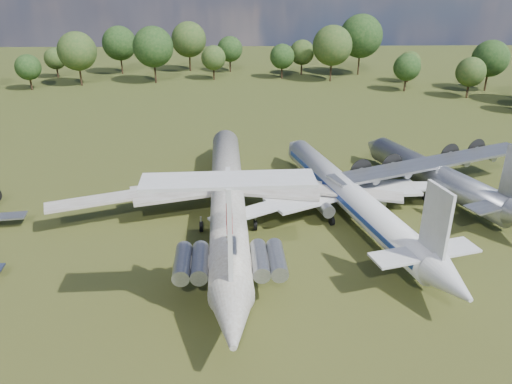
{
  "coord_description": "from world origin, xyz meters",
  "views": [
    {
      "loc": [
        7.71,
        -55.38,
        29.65
      ],
      "look_at": [
        9.05,
        -1.43,
        5.0
      ],
      "focal_mm": 35.0,
      "sensor_mm": 36.0,
      "label": 1
    }
  ],
  "objects_px": {
    "il62_airliner": "(228,202)",
    "person_on_il62": "(229,240)",
    "tu104_jet": "(350,201)",
    "an12_transport": "(436,180)"
  },
  "relations": [
    {
      "from": "il62_airliner",
      "to": "person_on_il62",
      "type": "height_order",
      "value": "person_on_il62"
    },
    {
      "from": "tu104_jet",
      "to": "person_on_il62",
      "type": "height_order",
      "value": "person_on_il62"
    },
    {
      "from": "an12_transport",
      "to": "person_on_il62",
      "type": "bearing_deg",
      "value": -163.29
    },
    {
      "from": "tu104_jet",
      "to": "person_on_il62",
      "type": "xyz_separation_m",
      "value": [
        -14.73,
        -16.43,
        4.05
      ]
    },
    {
      "from": "tu104_jet",
      "to": "il62_airliner",
      "type": "bearing_deg",
      "value": 167.28
    },
    {
      "from": "il62_airliner",
      "to": "person_on_il62",
      "type": "bearing_deg",
      "value": -90.0
    },
    {
      "from": "an12_transport",
      "to": "tu104_jet",
      "type": "bearing_deg",
      "value": -176.26
    },
    {
      "from": "il62_airliner",
      "to": "tu104_jet",
      "type": "xyz_separation_m",
      "value": [
        15.4,
        0.72,
        -0.39
      ]
    },
    {
      "from": "an12_transport",
      "to": "person_on_il62",
      "type": "height_order",
      "value": "person_on_il62"
    },
    {
      "from": "il62_airliner",
      "to": "person_on_il62",
      "type": "relative_size",
      "value": 33.65
    }
  ]
}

